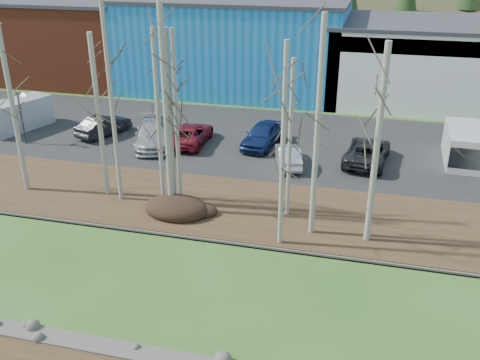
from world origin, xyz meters
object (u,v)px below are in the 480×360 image
(car_2, at_px, (152,134))
(car_5, at_px, (367,151))
(car_0, at_px, (104,125))
(street_lamp, at_px, (19,103))
(van_white, at_px, (463,146))
(car_3, at_px, (263,135))
(car_4, at_px, (288,156))
(van_grey, at_px, (15,116))
(car_1, at_px, (191,134))

(car_2, distance_m, car_5, 14.38)
(car_0, bearing_deg, car_2, -174.96)
(street_lamp, distance_m, van_white, 29.22)
(car_3, distance_m, van_white, 12.85)
(car_4, bearing_deg, car_0, -25.51)
(car_0, xyz_separation_m, van_grey, (-6.84, -0.56, 0.39))
(street_lamp, height_order, car_5, street_lamp)
(car_0, xyz_separation_m, van_white, (24.43, 0.86, 0.36))
(car_4, bearing_deg, van_white, -179.17)
(car_5, bearing_deg, street_lamp, 12.44)
(street_lamp, bearing_deg, car_1, 26.22)
(street_lamp, distance_m, car_3, 16.60)
(car_1, relative_size, car_5, 0.91)
(car_2, relative_size, car_3, 1.17)
(car_1, height_order, car_5, car_5)
(street_lamp, bearing_deg, car_5, 17.84)
(car_2, relative_size, van_grey, 1.02)
(van_white, bearing_deg, car_1, -175.07)
(van_white, bearing_deg, car_0, -176.29)
(car_2, distance_m, van_grey, 11.10)
(street_lamp, bearing_deg, car_4, 14.02)
(car_3, relative_size, car_4, 1.21)
(street_lamp, bearing_deg, van_grey, 146.68)
(street_lamp, height_order, car_0, street_lamp)
(street_lamp, bearing_deg, car_2, 23.99)
(car_4, distance_m, van_white, 11.07)
(car_1, distance_m, car_4, 7.49)
(car_1, distance_m, van_grey, 13.52)
(car_3, height_order, van_white, van_white)
(street_lamp, xyz_separation_m, car_0, (4.48, 2.95, -2.19))
(car_2, xyz_separation_m, van_grey, (-11.08, 0.55, 0.29))
(street_lamp, relative_size, car_4, 0.95)
(street_lamp, height_order, car_3, street_lamp)
(street_lamp, relative_size, car_2, 0.67)
(street_lamp, relative_size, car_3, 0.78)
(car_0, height_order, car_4, car_0)
(car_0, relative_size, van_white, 0.87)
(car_5, bearing_deg, car_1, 4.38)
(car_0, height_order, car_2, car_2)
(car_3, bearing_deg, car_1, -163.08)
(car_0, distance_m, van_white, 24.45)
(van_white, distance_m, van_grey, 31.30)
(car_2, height_order, car_3, same)
(van_grey, bearing_deg, car_2, 14.26)
(van_white, relative_size, van_grey, 0.92)
(car_2, distance_m, van_white, 20.29)
(car_2, xyz_separation_m, car_3, (7.35, 1.72, 0.00))
(car_1, xyz_separation_m, car_4, (7.17, -2.19, -0.04))
(van_grey, bearing_deg, street_lamp, -28.32)
(car_2, bearing_deg, car_5, -18.50)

